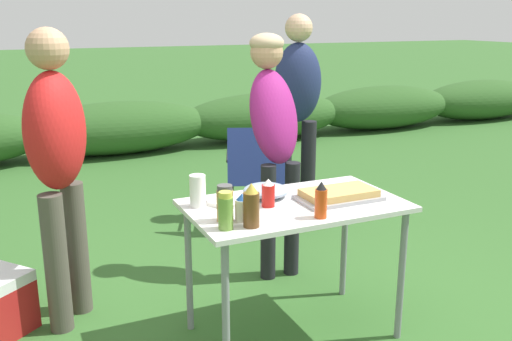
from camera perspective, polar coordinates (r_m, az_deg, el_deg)
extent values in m
plane|color=#336028|center=(3.22, 3.67, -15.85)|extent=(60.00, 60.00, 0.00)
ellipsoid|color=#2D5623|center=(7.29, -13.59, 4.19)|extent=(2.40, 0.90, 0.65)
ellipsoid|color=#2D5623|center=(7.90, 0.82, 5.44)|extent=(2.40, 0.90, 0.65)
ellipsoid|color=#2D5623|center=(8.93, 12.58, 6.20)|extent=(2.40, 0.90, 0.65)
ellipsoid|color=#2D5623|center=(10.25, 21.65, 6.62)|extent=(2.40, 0.90, 0.65)
cube|color=silver|center=(2.92, 3.91, -3.50)|extent=(1.10, 0.64, 0.02)
cylinder|color=gray|center=(2.65, -3.04, -14.24)|extent=(0.04, 0.04, 0.71)
cylinder|color=gray|center=(3.10, 14.34, -10.15)|extent=(0.04, 0.04, 0.71)
cylinder|color=gray|center=(3.11, -6.73, -9.70)|extent=(0.04, 0.04, 0.71)
cylinder|color=gray|center=(3.50, 8.83, -6.86)|extent=(0.04, 0.04, 0.71)
cube|color=#9E9EA3|center=(2.99, 8.27, -2.73)|extent=(0.43, 0.24, 0.02)
cube|color=tan|center=(2.98, 8.29, -2.21)|extent=(0.38, 0.20, 0.04)
cylinder|color=white|center=(2.91, -2.92, -3.03)|extent=(0.21, 0.21, 0.02)
ellipsoid|color=#99B2CC|center=(3.00, 0.99, -2.02)|extent=(0.24, 0.24, 0.07)
cylinder|color=white|center=(2.85, -5.85, -2.04)|extent=(0.08, 0.08, 0.16)
cylinder|color=olive|center=(2.54, -3.05, -4.30)|extent=(0.07, 0.07, 0.15)
cylinder|color=#D1CC47|center=(2.51, -3.08, -2.43)|extent=(0.06, 0.06, 0.03)
cylinder|color=silver|center=(2.64, -1.40, -4.02)|extent=(0.07, 0.07, 0.10)
cone|color=#194793|center=(2.62, -1.41, -2.63)|extent=(0.06, 0.06, 0.03)
cylinder|color=brown|center=(2.56, -0.47, -3.95)|extent=(0.07, 0.07, 0.16)
cone|color=gold|center=(2.53, -0.47, -1.76)|extent=(0.06, 0.06, 0.05)
cylinder|color=#B2893D|center=(2.64, -3.12, -3.54)|extent=(0.08, 0.08, 0.15)
cylinder|color=#4C4C4C|center=(2.62, -3.15, -1.75)|extent=(0.07, 0.07, 0.03)
cylinder|color=red|center=(2.84, 1.23, -2.53)|extent=(0.07, 0.07, 0.11)
cone|color=white|center=(2.82, 1.24, -1.14)|extent=(0.06, 0.06, 0.03)
cylinder|color=#CC4214|center=(2.70, 6.51, -3.31)|extent=(0.06, 0.06, 0.14)
cone|color=black|center=(2.67, 6.56, -1.49)|extent=(0.05, 0.05, 0.04)
cylinder|color=black|center=(3.67, 1.23, -5.23)|extent=(0.10, 0.10, 0.76)
cylinder|color=black|center=(3.74, 3.61, -4.88)|extent=(0.10, 0.10, 0.76)
ellipsoid|color=#931E70|center=(3.63, 1.78, 5.46)|extent=(0.32, 0.45, 0.65)
sphere|color=tan|center=(3.69, 1.07, 11.73)|extent=(0.21, 0.21, 0.21)
ellipsoid|color=tan|center=(3.69, 1.08, 12.63)|extent=(0.22, 0.22, 0.13)
cylinder|color=black|center=(4.84, 2.82, 0.11)|extent=(0.13, 0.13, 0.81)
cylinder|color=black|center=(4.92, 5.23, 0.30)|extent=(0.13, 0.13, 0.81)
ellipsoid|color=navy|center=(4.74, 4.20, 8.75)|extent=(0.43, 0.34, 0.65)
sphere|color=#DBAD89|center=(4.72, 4.30, 14.04)|extent=(0.22, 0.22, 0.22)
cylinder|color=#4C473D|center=(3.25, -19.34, -8.79)|extent=(0.13, 0.13, 0.77)
cylinder|color=#4C473D|center=(3.42, -17.48, -7.43)|extent=(0.13, 0.13, 0.77)
ellipsoid|color=red|center=(3.14, -19.44, 3.74)|extent=(0.46, 0.48, 0.62)
sphere|color=tan|center=(3.09, -20.13, 11.38)|extent=(0.21, 0.21, 0.21)
cube|color=navy|center=(4.71, 0.01, -0.52)|extent=(0.60, 0.60, 0.03)
cube|color=navy|center=(4.39, 0.13, 1.37)|extent=(0.49, 0.33, 0.44)
cylinder|color=black|center=(4.58, -2.41, -3.57)|extent=(0.02, 0.02, 0.38)
cylinder|color=black|center=(4.59, 2.59, -3.52)|extent=(0.02, 0.02, 0.38)
cylinder|color=black|center=(4.96, -2.38, -2.09)|extent=(0.02, 0.02, 0.38)
cylinder|color=black|center=(4.97, 2.23, -2.04)|extent=(0.02, 0.02, 0.38)
cylinder|color=black|center=(4.67, -2.82, 1.52)|extent=(0.18, 0.39, 0.02)
cylinder|color=black|center=(4.68, 2.82, 1.57)|extent=(0.18, 0.39, 0.02)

